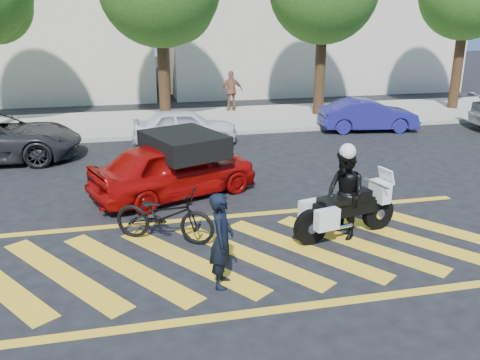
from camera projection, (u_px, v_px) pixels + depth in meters
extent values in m
plane|color=black|center=(221.00, 257.00, 9.37)|extent=(90.00, 90.00, 0.00)
cube|color=#9E998E|center=(166.00, 122.00, 20.45)|extent=(60.00, 5.00, 0.15)
cube|color=yellow|center=(63.00, 273.00, 8.78)|extent=(2.43, 3.21, 0.01)
cube|color=yellow|center=(127.00, 267.00, 9.01)|extent=(2.43, 3.21, 0.01)
cube|color=yellow|center=(189.00, 260.00, 9.24)|extent=(2.43, 3.21, 0.01)
cube|color=yellow|center=(248.00, 254.00, 9.47)|extent=(2.43, 3.21, 0.01)
cube|color=yellow|center=(304.00, 249.00, 9.70)|extent=(2.43, 3.21, 0.01)
cube|color=yellow|center=(357.00, 243.00, 9.93)|extent=(2.43, 3.21, 0.01)
cube|color=yellow|center=(408.00, 238.00, 10.16)|extent=(2.43, 3.21, 0.01)
cube|color=yellow|center=(456.00, 233.00, 10.40)|extent=(2.43, 3.21, 0.01)
cube|color=yellow|center=(245.00, 314.00, 7.61)|extent=(12.00, 0.20, 0.01)
cube|color=yellow|center=(205.00, 218.00, 11.13)|extent=(12.00, 0.20, 0.01)
cylinder|color=black|center=(164.00, 74.00, 19.85)|extent=(0.44, 0.44, 4.00)
sphere|color=#265416|center=(176.00, 4.00, 19.44)|extent=(2.99, 2.99, 2.99)
cylinder|color=black|center=(320.00, 70.00, 21.21)|extent=(0.44, 0.44, 4.00)
sphere|color=#265416|center=(334.00, 5.00, 20.81)|extent=(2.86, 2.86, 2.86)
cylinder|color=black|center=(458.00, 66.00, 22.57)|extent=(0.44, 0.44, 4.00)
sphere|color=#265416|center=(473.00, 7.00, 22.18)|extent=(2.60, 2.60, 2.60)
imported|color=black|center=(222.00, 240.00, 8.19)|extent=(0.56, 0.68, 1.61)
imported|color=black|center=(164.00, 215.00, 9.90)|extent=(2.14, 1.55, 1.07)
cylinder|color=black|center=(311.00, 227.00, 9.81)|extent=(0.72, 0.31, 0.70)
cylinder|color=silver|center=(311.00, 227.00, 9.81)|extent=(0.25, 0.21, 0.21)
cylinder|color=black|center=(378.00, 213.00, 10.50)|extent=(0.72, 0.31, 0.70)
cylinder|color=silver|center=(378.00, 213.00, 10.50)|extent=(0.25, 0.21, 0.21)
cube|color=black|center=(344.00, 208.00, 10.05)|extent=(1.36, 0.57, 0.32)
cube|color=black|center=(358.00, 195.00, 10.12)|extent=(0.54, 0.42, 0.23)
cube|color=black|center=(334.00, 201.00, 9.88)|extent=(0.65, 0.49, 0.13)
cube|color=silver|center=(380.00, 191.00, 10.35)|extent=(0.33, 0.49, 0.43)
cube|color=silver|center=(311.00, 210.00, 10.05)|extent=(0.51, 0.30, 0.40)
cube|color=silver|center=(327.00, 219.00, 9.57)|extent=(0.51, 0.30, 0.40)
imported|color=black|center=(345.00, 195.00, 9.98)|extent=(0.85, 1.00, 1.78)
imported|color=#950706|center=(175.00, 169.00, 12.29)|extent=(4.41, 3.04, 1.39)
imported|color=silver|center=(185.00, 126.00, 17.25)|extent=(3.60, 1.59, 1.20)
imported|color=navy|center=(368.00, 115.00, 19.15)|extent=(3.77, 1.74, 1.20)
imported|color=#935D42|center=(231.00, 91.00, 22.17)|extent=(1.03, 0.45, 1.74)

